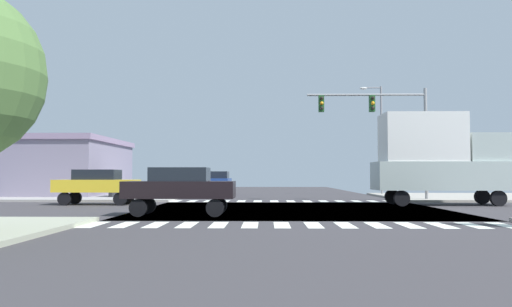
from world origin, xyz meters
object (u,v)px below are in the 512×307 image
object	(u,v)px
sedan_farside_2	(180,187)
sedan_queued_3	(97,184)
sedan_nearside_1	(218,181)
street_lamp	(378,131)
bank_building	(26,167)
box_truck_middle_2	(438,157)
traffic_signal_mast	(380,117)

from	to	relation	value
sedan_farside_2	sedan_queued_3	xyz separation A→B (m)	(-5.68, 7.00, 0.00)
sedan_nearside_1	sedan_farside_2	size ratio (longest dim) A/B	1.00
street_lamp	sedan_nearside_1	world-z (taller)	street_lamp
bank_building	box_truck_middle_2	world-z (taller)	box_truck_middle_2
sedan_farside_2	traffic_signal_mast	bearing A→B (deg)	-43.35
street_lamp	sedan_queued_3	size ratio (longest dim) A/B	2.01
traffic_signal_mast	box_truck_middle_2	bearing A→B (deg)	-62.16
bank_building	sedan_queued_3	size ratio (longest dim) A/B	3.58
street_lamp	sedan_farside_2	world-z (taller)	street_lamp
sedan_nearside_1	box_truck_middle_2	bearing A→B (deg)	135.72
box_truck_middle_2	sedan_farside_2	bearing A→B (deg)	-60.85
bank_building	sedan_queued_3	world-z (taller)	bank_building
street_lamp	box_truck_middle_2	bearing A→B (deg)	-88.92
traffic_signal_mast	box_truck_middle_2	distance (m)	5.25
traffic_signal_mast	sedan_farside_2	size ratio (longest dim) A/B	1.71
traffic_signal_mast	sedan_queued_3	distance (m)	17.08
sedan_queued_3	sedan_nearside_1	bearing A→B (deg)	157.08
bank_building	sedan_nearside_1	bearing A→B (deg)	3.99
sedan_nearside_1	box_truck_middle_2	size ratio (longest dim) A/B	0.60
street_lamp	sedan_nearside_1	distance (m)	13.29
sedan_nearside_1	sedan_queued_3	distance (m)	13.67
bank_building	sedan_nearside_1	distance (m)	14.89
sedan_queued_3	bank_building	bearing A→B (deg)	-140.60
street_lamp	box_truck_middle_2	world-z (taller)	street_lamp
bank_building	box_truck_middle_2	bearing A→B (deg)	-22.62
sedan_nearside_1	box_truck_middle_2	distance (m)	18.09
street_lamp	bank_building	size ratio (longest dim) A/B	0.56
street_lamp	box_truck_middle_2	xyz separation A→B (m)	(0.24, -12.89, -2.56)
traffic_signal_mast	bank_building	world-z (taller)	traffic_signal_mast
street_lamp	sedan_farside_2	xyz separation A→B (m)	(-12.31, -19.89, -4.00)
sedan_queued_3	box_truck_middle_2	world-z (taller)	box_truck_middle_2
bank_building	sedan_nearside_1	world-z (taller)	bank_building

